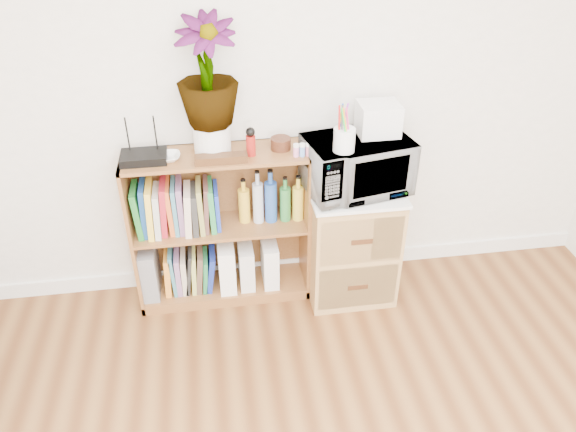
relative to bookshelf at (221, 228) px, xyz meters
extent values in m
cube|color=white|center=(0.35, 0.14, -0.42)|extent=(4.00, 0.02, 0.10)
cube|color=brown|center=(0.00, 0.00, 0.00)|extent=(1.00, 0.30, 0.95)
cube|color=#9E7542|center=(0.75, -0.08, -0.12)|extent=(0.50, 0.45, 0.70)
imported|color=silver|center=(0.75, -0.08, 0.40)|extent=(0.60, 0.47, 0.30)
cylinder|color=white|center=(0.64, -0.20, 0.61)|extent=(0.11, 0.11, 0.12)
cube|color=white|center=(0.87, -0.03, 0.63)|extent=(0.22, 0.18, 0.17)
cube|color=black|center=(-0.37, -0.02, 0.50)|extent=(0.24, 0.16, 0.04)
imported|color=white|center=(-0.25, -0.03, 0.49)|extent=(0.13, 0.13, 0.03)
cylinder|color=white|center=(-0.01, 0.02, 0.56)|extent=(0.19, 0.19, 0.16)
imported|color=#367830|center=(-0.01, 0.02, 0.91)|extent=(0.31, 0.31, 0.55)
cube|color=#331C0E|center=(0.03, -0.10, 0.50)|extent=(0.27, 0.07, 0.04)
cylinder|color=maroon|center=(0.19, -0.04, 0.53)|extent=(0.05, 0.05, 0.11)
cylinder|color=#34180E|center=(0.35, 0.01, 0.51)|extent=(0.11, 0.11, 0.06)
cube|color=pink|center=(0.45, -0.09, 0.50)|extent=(0.11, 0.04, 0.06)
cube|color=slate|center=(-0.44, 0.00, -0.25)|extent=(0.10, 0.26, 0.32)
cube|color=white|center=(0.02, -0.01, -0.25)|extent=(0.10, 0.24, 0.30)
cube|color=silver|center=(0.13, -0.01, -0.27)|extent=(0.09, 0.22, 0.27)
cube|color=white|center=(0.27, -0.01, -0.26)|extent=(0.09, 0.23, 0.28)
cube|color=#1F7529|center=(-0.44, 0.00, 0.17)|extent=(0.05, 0.20, 0.28)
cube|color=navy|center=(-0.41, 0.00, 0.18)|extent=(0.04, 0.20, 0.30)
cube|color=yellow|center=(-0.38, 0.00, 0.18)|extent=(0.05, 0.20, 0.30)
cube|color=#B9BAB4|center=(-0.34, 0.00, 0.16)|extent=(0.05, 0.20, 0.27)
cube|color=#B01E2C|center=(-0.30, 0.00, 0.17)|extent=(0.05, 0.20, 0.30)
cube|color=#D65E25|center=(-0.27, 0.00, 0.17)|extent=(0.03, 0.20, 0.29)
cube|color=teal|center=(-0.24, 0.00, 0.17)|extent=(0.02, 0.20, 0.29)
cube|color=slate|center=(-0.21, 0.00, 0.17)|extent=(0.03, 0.20, 0.29)
cube|color=beige|center=(-0.17, 0.00, 0.16)|extent=(0.05, 0.20, 0.26)
cube|color=#2B2B2B|center=(-0.14, 0.00, 0.15)|extent=(0.04, 0.20, 0.25)
cube|color=olive|center=(-0.10, 0.00, 0.17)|extent=(0.03, 0.20, 0.28)
cube|color=#53342F|center=(-0.07, 0.00, 0.17)|extent=(0.04, 0.20, 0.28)
cube|color=#238342|center=(-0.04, 0.00, 0.16)|extent=(0.04, 0.20, 0.27)
cube|color=#1D36AE|center=(-0.01, 0.00, 0.14)|extent=(0.03, 0.20, 0.24)
cylinder|color=gold|center=(0.14, 0.00, 0.16)|extent=(0.07, 0.07, 0.26)
cylinder|color=silver|center=(0.22, 0.00, 0.18)|extent=(0.06, 0.06, 0.32)
cylinder|color=#2451A9|center=(0.29, 0.00, 0.18)|extent=(0.07, 0.07, 0.32)
cylinder|color=#2E7F38|center=(0.37, 0.00, 0.16)|extent=(0.06, 0.06, 0.27)
cylinder|color=gold|center=(0.45, 0.00, 0.16)|extent=(0.07, 0.07, 0.27)
cube|color=orange|center=(-0.33, 0.00, -0.28)|extent=(0.05, 0.19, 0.26)
cube|color=teal|center=(-0.30, 0.00, -0.26)|extent=(0.03, 0.19, 0.28)
cube|color=#865D8C|center=(-0.27, 0.00, -0.28)|extent=(0.03, 0.19, 0.25)
cube|color=#C4B298|center=(-0.24, 0.00, -0.28)|extent=(0.03, 0.19, 0.24)
cube|color=black|center=(-0.21, 0.00, -0.27)|extent=(0.06, 0.19, 0.28)
cube|color=#B4BA56|center=(-0.18, 0.00, -0.28)|extent=(0.04, 0.19, 0.26)
cube|color=brown|center=(-0.15, 0.00, -0.28)|extent=(0.06, 0.19, 0.26)
cube|color=#1D6E3B|center=(-0.12, 0.00, -0.29)|extent=(0.04, 0.19, 0.22)
cube|color=navy|center=(-0.08, 0.00, -0.28)|extent=(0.07, 0.19, 0.24)
camera|label=1|loc=(-0.02, -2.69, 1.82)|focal=35.00mm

